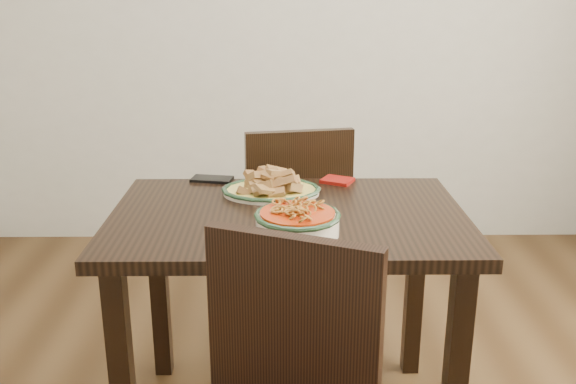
{
  "coord_description": "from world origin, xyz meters",
  "views": [
    {
      "loc": [
        -0.06,
        -1.78,
        1.42
      ],
      "look_at": [
        -0.04,
        0.09,
        0.81
      ],
      "focal_mm": 40.0,
      "sensor_mm": 36.0,
      "label": 1
    }
  ],
  "objects_px": {
    "dining_table": "(288,246)",
    "smartphone": "(212,179)",
    "chair_far": "(294,218)",
    "noodle_bowl": "(297,219)",
    "fish_plate": "(271,181)"
  },
  "relations": [
    {
      "from": "chair_far",
      "to": "smartphone",
      "type": "relative_size",
      "value": 6.21
    },
    {
      "from": "noodle_bowl",
      "to": "fish_plate",
      "type": "bearing_deg",
      "value": 102.09
    },
    {
      "from": "chair_far",
      "to": "fish_plate",
      "type": "bearing_deg",
      "value": 68.67
    },
    {
      "from": "dining_table",
      "to": "chair_far",
      "type": "bearing_deg",
      "value": 87.14
    },
    {
      "from": "smartphone",
      "to": "dining_table",
      "type": "bearing_deg",
      "value": -41.68
    },
    {
      "from": "dining_table",
      "to": "smartphone",
      "type": "xyz_separation_m",
      "value": [
        -0.27,
        0.34,
        0.12
      ]
    },
    {
      "from": "dining_table",
      "to": "noodle_bowl",
      "type": "bearing_deg",
      "value": -82.33
    },
    {
      "from": "noodle_bowl",
      "to": "smartphone",
      "type": "relative_size",
      "value": 1.7
    },
    {
      "from": "fish_plate",
      "to": "noodle_bowl",
      "type": "height_order",
      "value": "fish_plate"
    },
    {
      "from": "chair_far",
      "to": "noodle_bowl",
      "type": "xyz_separation_m",
      "value": [
        -0.01,
        -0.81,
        0.29
      ]
    },
    {
      "from": "noodle_bowl",
      "to": "smartphone",
      "type": "xyz_separation_m",
      "value": [
        -0.29,
        0.52,
        -0.04
      ]
    },
    {
      "from": "chair_far",
      "to": "noodle_bowl",
      "type": "height_order",
      "value": "chair_far"
    },
    {
      "from": "dining_table",
      "to": "chair_far",
      "type": "xyz_separation_m",
      "value": [
        0.03,
        0.63,
        -0.14
      ]
    },
    {
      "from": "dining_table",
      "to": "chair_far",
      "type": "distance_m",
      "value": 0.65
    },
    {
      "from": "chair_far",
      "to": "fish_plate",
      "type": "distance_m",
      "value": 0.54
    }
  ]
}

